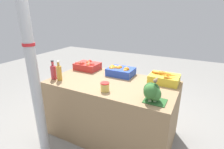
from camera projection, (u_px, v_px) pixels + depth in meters
ground_plane at (112, 133)px, 2.54m from camera, size 10.00×10.00×0.00m
market_table at (112, 109)px, 2.40m from camera, size 1.64×0.89×0.80m
support_pole at (30, 52)px, 1.77m from camera, size 0.12×0.12×2.54m
apple_crate at (87, 66)px, 2.72m from camera, size 0.36×0.28×0.14m
orange_crate at (120, 71)px, 2.48m from camera, size 0.36×0.28×0.14m
carrot_crate at (164, 78)px, 2.22m from camera, size 0.36×0.28×0.14m
broccoli_pile at (152, 92)px, 1.75m from camera, size 0.24×0.20×0.19m
juice_bottle_ruby at (53, 71)px, 2.33m from camera, size 0.07×0.07×0.26m
juice_bottle_amber at (59, 72)px, 2.28m from camera, size 0.07×0.07×0.26m
pickle_jar at (105, 87)px, 1.98m from camera, size 0.10×0.10×0.10m
sparrow_bird at (155, 81)px, 1.71m from camera, size 0.04×0.14×0.05m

